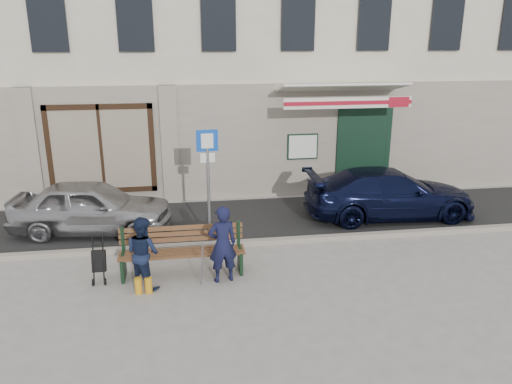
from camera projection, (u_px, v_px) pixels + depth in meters
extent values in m
plane|color=#9E9991|center=(244.00, 277.00, 9.59)|extent=(80.00, 80.00, 0.00)
cube|color=#282828|center=(228.00, 221.00, 12.52)|extent=(60.00, 3.20, 0.01)
cube|color=#9E9384|center=(235.00, 244.00, 10.99)|extent=(60.00, 0.18, 0.12)
cube|color=beige|center=(210.00, 18.00, 16.12)|extent=(20.00, 7.00, 10.00)
cube|color=#9E9384|center=(221.00, 143.00, 13.80)|extent=(20.00, 0.12, 3.20)
cube|color=maroon|center=(102.00, 148.00, 13.41)|extent=(2.50, 0.12, 2.00)
cube|color=black|center=(363.00, 150.00, 14.39)|extent=(1.60, 0.10, 2.60)
cube|color=black|center=(357.00, 150.00, 14.87)|extent=(1.25, 0.90, 2.40)
cube|color=white|center=(303.00, 147.00, 14.06)|extent=(0.80, 0.03, 0.65)
cube|color=white|center=(339.00, 88.00, 13.49)|extent=(3.40, 1.72, 0.42)
cube|color=white|center=(348.00, 103.00, 12.77)|extent=(3.40, 0.05, 0.28)
cube|color=maroon|center=(349.00, 103.00, 12.74)|extent=(3.40, 0.02, 0.10)
imported|color=#A7A7AC|center=(92.00, 207.00, 11.62)|extent=(3.83, 1.93, 1.25)
imported|color=black|center=(390.00, 193.00, 12.64)|extent=(4.33, 1.85, 1.24)
cylinder|color=gray|center=(209.00, 189.00, 10.99)|extent=(0.07, 0.07, 2.43)
cube|color=#0D44B8|center=(207.00, 141.00, 10.67)|extent=(0.47, 0.07, 0.47)
cube|color=white|center=(207.00, 141.00, 10.64)|extent=(0.26, 0.04, 0.32)
cube|color=white|center=(208.00, 158.00, 10.78)|extent=(0.32, 0.06, 0.21)
cube|color=brown|center=(182.00, 253.00, 9.58)|extent=(2.40, 0.50, 0.04)
cube|color=brown|center=(181.00, 233.00, 9.76)|extent=(2.40, 0.10, 0.36)
cube|color=black|center=(123.00, 267.00, 9.49)|extent=(0.06, 0.50, 0.45)
cube|color=black|center=(240.00, 260.00, 9.81)|extent=(0.06, 0.50, 0.45)
cube|color=white|center=(222.00, 251.00, 9.58)|extent=(0.34, 0.25, 0.11)
cylinder|color=gray|center=(202.00, 264.00, 8.98)|extent=(0.07, 0.34, 0.96)
cylinder|color=orange|center=(138.00, 286.00, 8.94)|extent=(0.13, 0.13, 0.30)
cylinder|color=orange|center=(149.00, 285.00, 8.97)|extent=(0.13, 0.13, 0.30)
imported|color=#121533|center=(223.00, 244.00, 9.24)|extent=(0.60, 0.45, 1.49)
imported|color=#141D37|center=(143.00, 253.00, 9.04)|extent=(0.84, 0.83, 1.36)
cylinder|color=black|center=(93.00, 282.00, 9.25)|extent=(0.03, 0.13, 0.13)
cylinder|color=black|center=(105.00, 282.00, 9.28)|extent=(0.03, 0.13, 0.13)
cube|color=black|center=(99.00, 261.00, 9.34)|extent=(0.25, 0.23, 0.42)
cylinder|color=black|center=(97.00, 236.00, 9.30)|extent=(0.23, 0.02, 0.02)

